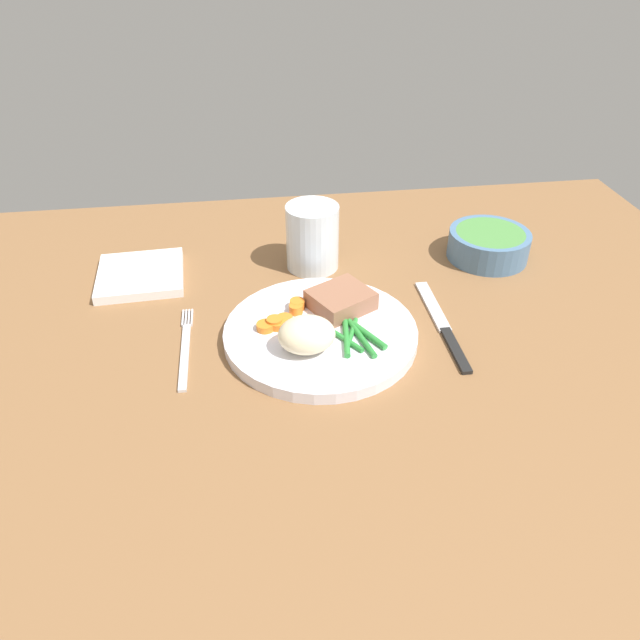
{
  "coord_description": "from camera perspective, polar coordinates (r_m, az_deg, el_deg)",
  "views": [
    {
      "loc": [
        -11.35,
        -61.02,
        48.86
      ],
      "look_at": [
        -2.83,
        0.47,
        4.6
      ],
      "focal_mm": 33.61,
      "sensor_mm": 36.0,
      "label": 1
    }
  ],
  "objects": [
    {
      "name": "salad_bowl",
      "position": [
        0.98,
        15.76,
        7.05
      ],
      "size": [
        12.47,
        12.47,
        4.39
      ],
      "color": "#4C7299",
      "rests_on": "dining_table"
    },
    {
      "name": "knife",
      "position": [
        0.81,
        11.63,
        -0.57
      ],
      "size": [
        1.7,
        20.5,
        0.64
      ],
      "rotation": [
        0.0,
        0.0,
        0.08
      ],
      "color": "black",
      "rests_on": "dining_table"
    },
    {
      "name": "dinner_plate",
      "position": [
        0.77,
        0.0,
        -1.09
      ],
      "size": [
        24.84,
        24.84,
        1.6
      ],
      "primitive_type": "cylinder",
      "color": "white",
      "rests_on": "dining_table"
    },
    {
      "name": "carrot_slices",
      "position": [
        0.78,
        -3.59,
        0.18
      ],
      "size": [
        6.69,
        6.38,
        1.27
      ],
      "color": "orange",
      "rests_on": "dinner_plate"
    },
    {
      "name": "green_beans",
      "position": [
        0.75,
        3.45,
        -1.61
      ],
      "size": [
        6.81,
        8.04,
        0.82
      ],
      "color": "#2D8C38",
      "rests_on": "dinner_plate"
    },
    {
      "name": "fork",
      "position": [
        0.77,
        -12.69,
        -2.57
      ],
      "size": [
        1.44,
        16.6,
        0.4
      ],
      "rotation": [
        0.0,
        0.0,
        -0.06
      ],
      "color": "silver",
      "rests_on": "dining_table"
    },
    {
      "name": "napkin",
      "position": [
        0.93,
        -16.71,
        4.13
      ],
      "size": [
        12.96,
        13.1,
        1.38
      ],
      "primitive_type": "cube",
      "rotation": [
        0.0,
        0.0,
        0.05
      ],
      "color": "white",
      "rests_on": "dining_table"
    },
    {
      "name": "dining_table",
      "position": [
        0.78,
        2.09,
        -2.18
      ],
      "size": [
        120.0,
        90.0,
        2.0
      ],
      "color": "brown",
      "rests_on": "ground"
    },
    {
      "name": "mashed_potatoes",
      "position": [
        0.72,
        -1.28,
        -1.41
      ],
      "size": [
        6.96,
        5.7,
        4.42
      ],
      "primitive_type": "ellipsoid",
      "color": "beige",
      "rests_on": "dinner_plate"
    },
    {
      "name": "meat_portion",
      "position": [
        0.8,
        2.0,
        1.94
      ],
      "size": [
        9.85,
        9.5,
        2.44
      ],
      "primitive_type": "cube",
      "rotation": [
        0.0,
        0.0,
        0.5
      ],
      "color": "#936047",
      "rests_on": "dinner_plate"
    },
    {
      "name": "water_glass",
      "position": [
        0.91,
        -0.72,
        7.52
      ],
      "size": [
        7.92,
        7.92,
        9.92
      ],
      "color": "silver",
      "rests_on": "dining_table"
    }
  ]
}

